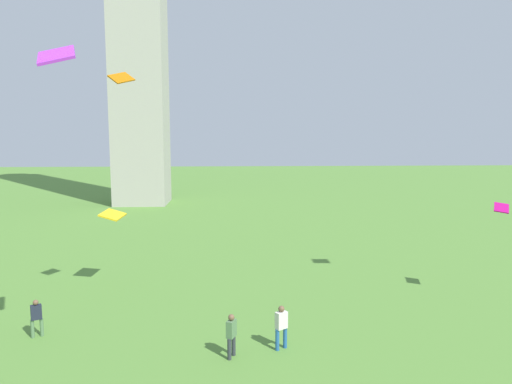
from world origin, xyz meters
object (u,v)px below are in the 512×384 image
object	(u,v)px
person_4	(231,333)
kite_flying_6	(113,215)
kite_flying_0	(56,55)
kite_flying_1	(501,208)
person_1	(281,325)
person_5	(36,316)
kite_flying_5	(121,78)

from	to	relation	value
person_4	kite_flying_6	size ratio (longest dim) A/B	1.05
kite_flying_0	kite_flying_1	size ratio (longest dim) A/B	1.53
person_1	kite_flying_6	bearing A→B (deg)	104.10
person_5	kite_flying_1	xyz separation A→B (m)	(21.08, 3.02, 3.83)
person_5	kite_flying_1	size ratio (longest dim) A/B	1.47
person_4	kite_flying_1	size ratio (longest dim) A/B	1.55
kite_flying_5	kite_flying_6	distance (m)	8.26
person_1	kite_flying_5	xyz separation A→B (m)	(-6.47, 3.13, 9.63)
person_4	kite_flying_0	distance (m)	11.16
person_4	kite_flying_0	size ratio (longest dim) A/B	1.02
person_4	kite_flying_5	distance (m)	11.31
kite_flying_0	person_5	bearing A→B (deg)	-164.06
person_1	person_4	world-z (taller)	person_1
person_1	kite_flying_0	xyz separation A→B (m)	(-7.14, -2.35, 9.67)
person_5	person_4	bearing A→B (deg)	136.97
kite_flying_5	kite_flying_6	bearing A→B (deg)	-120.41
kite_flying_5	kite_flying_6	xyz separation A→B (m)	(-1.76, 4.62, -6.61)
kite_flying_1	kite_flying_0	bearing A→B (deg)	140.63
person_1	kite_flying_1	world-z (taller)	kite_flying_1
kite_flying_5	kite_flying_0	bearing A→B (deg)	31.68
person_4	kite_flying_5	world-z (taller)	kite_flying_5
person_5	kite_flying_6	bearing A→B (deg)	-132.71
person_4	kite_flying_6	bearing A→B (deg)	-117.59
kite_flying_1	kite_flying_6	world-z (taller)	kite_flying_1
kite_flying_6	person_1	bearing A→B (deg)	-125.52
kite_flying_0	kite_flying_5	xyz separation A→B (m)	(0.67, 5.47, -0.04)
person_4	kite_flying_1	world-z (taller)	kite_flying_1
person_1	kite_flying_1	bearing A→B (deg)	-10.27
kite_flying_0	kite_flying_6	distance (m)	12.14
person_4	kite_flying_5	size ratio (longest dim) A/B	1.55
person_5	kite_flying_6	xyz separation A→B (m)	(1.65, 6.16, 3.11)
kite_flying_0	kite_flying_5	size ratio (longest dim) A/B	1.53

